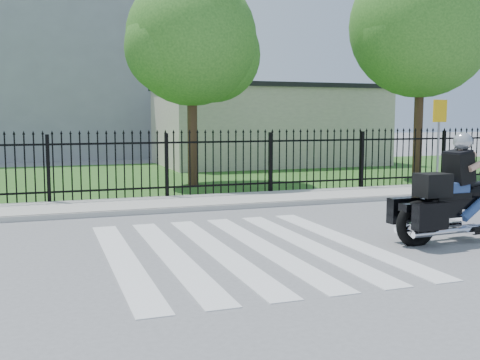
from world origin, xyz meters
name	(u,v)px	position (x,y,z in m)	size (l,w,h in m)	color
ground	(242,250)	(0.00, 0.00, 0.00)	(120.00, 120.00, 0.00)	slate
crosswalk	(242,249)	(0.00, 0.00, 0.01)	(5.00, 5.50, 0.01)	silver
sidewalk	(175,203)	(0.00, 5.00, 0.06)	(40.00, 2.00, 0.12)	#ADAAA3
curb	(185,209)	(0.00, 4.00, 0.06)	(40.00, 0.12, 0.12)	#ADAAA3
grass_strip	(133,177)	(0.00, 12.00, 0.01)	(40.00, 12.00, 0.02)	#27561D
iron_fence	(167,167)	(0.00, 6.00, 0.90)	(26.00, 0.04, 1.80)	black
tree_mid	(192,40)	(1.50, 9.00, 4.67)	(4.20, 4.20, 6.78)	#382316
tree_right	(422,26)	(9.50, 8.00, 5.39)	(5.00, 5.00, 7.90)	#382316
building_low	(268,127)	(7.00, 16.00, 1.75)	(10.00, 6.00, 3.50)	beige
building_low_roof	(268,88)	(7.00, 16.00, 3.60)	(10.20, 6.20, 0.20)	black
building_tall	(41,51)	(-3.00, 26.00, 6.00)	(15.00, 10.00, 12.00)	#96989E
motorcycle_rider	(463,196)	(3.99, -0.66, 0.82)	(3.03, 0.98, 2.00)	black
traffic_sign	(439,124)	(8.54, 5.69, 2.01)	(0.57, 0.15, 2.64)	gray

